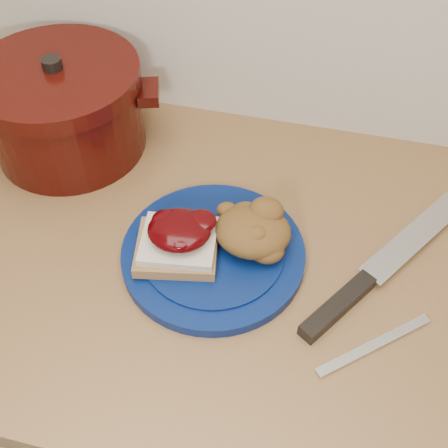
% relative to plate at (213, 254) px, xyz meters
% --- Properties ---
extents(base_cabinet, '(4.00, 0.60, 0.86)m').
position_rel_plate_xyz_m(base_cabinet, '(0.03, 0.01, -0.48)').
color(base_cabinet, beige).
rests_on(base_cabinet, floor).
extents(plate, '(0.27, 0.27, 0.02)m').
position_rel_plate_xyz_m(plate, '(0.00, 0.00, 0.00)').
color(plate, '#051850').
rests_on(plate, wood_countertop).
extents(sandwich, '(0.12, 0.11, 0.05)m').
position_rel_plate_xyz_m(sandwich, '(-0.04, -0.01, 0.04)').
color(sandwich, olive).
rests_on(sandwich, plate).
extents(stuffing_mound, '(0.11, 0.10, 0.05)m').
position_rel_plate_xyz_m(stuffing_mound, '(0.05, 0.02, 0.04)').
color(stuffing_mound, brown).
rests_on(stuffing_mound, plate).
extents(chef_knife, '(0.21, 0.29, 0.02)m').
position_rel_plate_xyz_m(chef_knife, '(0.20, -0.01, 0.00)').
color(chef_knife, black).
rests_on(chef_knife, wood_countertop).
extents(butter_knife, '(0.13, 0.12, 0.00)m').
position_rel_plate_xyz_m(butter_knife, '(0.22, -0.08, -0.00)').
color(butter_knife, silver).
rests_on(butter_knife, wood_countertop).
extents(dutch_oven, '(0.31, 0.31, 0.16)m').
position_rel_plate_xyz_m(dutch_oven, '(-0.28, 0.17, 0.06)').
color(dutch_oven, '#330805').
rests_on(dutch_oven, wood_countertop).
extents(pepper_grinder, '(0.07, 0.07, 0.13)m').
position_rel_plate_xyz_m(pepper_grinder, '(-0.31, 0.22, 0.06)').
color(pepper_grinder, black).
rests_on(pepper_grinder, wood_countertop).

